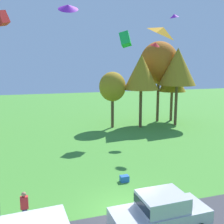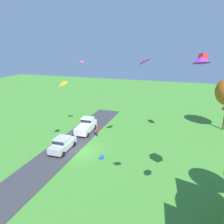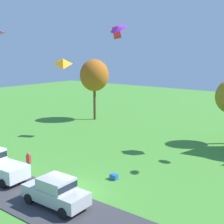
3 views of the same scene
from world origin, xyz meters
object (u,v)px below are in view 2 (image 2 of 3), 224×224
(car_sedan_near_entrance, at_px, (62,144))
(kite_box_near_flag, at_px, (203,59))
(kite_delta_trailing_tail, at_px, (144,60))
(kite_diamond_mid_center, at_px, (82,62))
(cooler_box, at_px, (102,157))
(kite_diamond_high_right, at_px, (62,83))
(car_pickup_mid_row, at_px, (86,125))
(person_on_lawn, at_px, (97,131))
(kite_delta_topmost, at_px, (201,60))

(car_sedan_near_entrance, relative_size, kite_box_near_flag, 4.04)
(kite_delta_trailing_tail, bearing_deg, kite_diamond_mid_center, -110.82)
(cooler_box, bearing_deg, kite_diamond_high_right, -91.10)
(car_pickup_mid_row, xyz_separation_m, person_on_lawn, (0.98, 2.19, -0.23))
(car_sedan_near_entrance, relative_size, kite_diamond_mid_center, 4.66)
(kite_diamond_mid_center, relative_size, kite_delta_topmost, 1.00)
(car_sedan_near_entrance, xyz_separation_m, cooler_box, (0.32, 5.53, -0.84))
(car_sedan_near_entrance, distance_m, kite_diamond_high_right, 7.91)
(cooler_box, bearing_deg, kite_delta_topmost, 47.21)
(kite_box_near_flag, height_order, kite_delta_topmost, kite_delta_topmost)
(kite_box_near_flag, bearing_deg, kite_delta_topmost, -3.93)
(person_on_lawn, relative_size, cooler_box, 3.05)
(kite_delta_trailing_tail, bearing_deg, kite_delta_topmost, 24.52)
(kite_diamond_high_right, bearing_deg, cooler_box, 88.90)
(car_sedan_near_entrance, bearing_deg, kite_delta_trailing_tail, 104.15)
(car_sedan_near_entrance, relative_size, person_on_lawn, 2.60)
(person_on_lawn, relative_size, kite_delta_trailing_tail, 1.20)
(cooler_box, height_order, kite_box_near_flag, kite_box_near_flag)
(person_on_lawn, distance_m, kite_delta_trailing_tail, 13.28)
(car_pickup_mid_row, height_order, kite_box_near_flag, kite_box_near_flag)
(kite_delta_topmost, bearing_deg, kite_delta_trailing_tail, -155.48)
(car_pickup_mid_row, xyz_separation_m, kite_diamond_mid_center, (0.82, 0.13, 9.79))
(kite_delta_trailing_tail, relative_size, kite_diamond_high_right, 1.49)
(car_sedan_near_entrance, relative_size, kite_diamond_high_right, 4.67)
(car_sedan_near_entrance, distance_m, kite_diamond_mid_center, 11.53)
(kite_delta_trailing_tail, bearing_deg, kite_box_near_flag, 127.42)
(kite_diamond_high_right, height_order, kite_box_near_flag, kite_box_near_flag)
(cooler_box, distance_m, kite_box_near_flag, 17.17)
(kite_diamond_high_right, bearing_deg, kite_diamond_mid_center, -176.92)
(kite_delta_trailing_tail, relative_size, kite_box_near_flag, 1.29)
(kite_delta_topmost, bearing_deg, cooler_box, -132.79)
(person_on_lawn, height_order, kite_delta_topmost, kite_delta_topmost)
(car_pickup_mid_row, relative_size, kite_delta_topmost, 5.38)
(kite_diamond_high_right, relative_size, kite_delta_topmost, 1.00)
(kite_diamond_mid_center, bearing_deg, car_sedan_near_entrance, -3.63)
(kite_delta_trailing_tail, height_order, kite_box_near_flag, kite_box_near_flag)
(car_pickup_mid_row, distance_m, car_sedan_near_entrance, 6.78)
(car_pickup_mid_row, height_order, kite_delta_topmost, kite_delta_topmost)
(kite_diamond_high_right, relative_size, kite_box_near_flag, 0.86)
(car_pickup_mid_row, height_order, kite_delta_trailing_tail, kite_delta_trailing_tail)
(kite_diamond_mid_center, distance_m, kite_diamond_high_right, 6.51)
(cooler_box, height_order, kite_delta_trailing_tail, kite_delta_trailing_tail)
(cooler_box, xyz_separation_m, kite_diamond_high_right, (-0.09, -4.81, 8.72))
(kite_box_near_flag, bearing_deg, kite_delta_trailing_tail, -52.58)
(car_sedan_near_entrance, relative_size, kite_delta_trailing_tail, 3.12)
(cooler_box, distance_m, kite_diamond_high_right, 9.96)
(kite_delta_trailing_tail, xyz_separation_m, kite_diamond_high_right, (2.66, -8.94, -2.58))
(car_sedan_near_entrance, distance_m, kite_delta_topmost, 20.72)
(kite_diamond_high_right, bearing_deg, kite_delta_trailing_tail, 106.59)
(person_on_lawn, xyz_separation_m, kite_delta_trailing_tail, (3.36, 7.23, 10.63))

